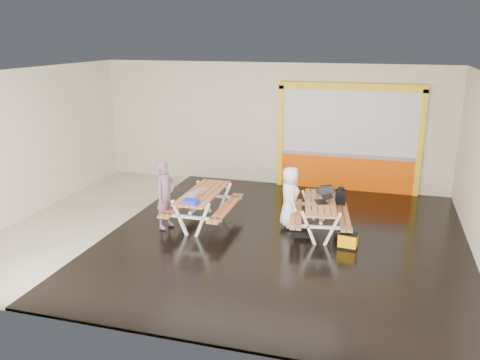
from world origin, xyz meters
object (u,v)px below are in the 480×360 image
(backpack, at_px, (341,196))
(fluke_bag, at_px, (348,241))
(picnic_table_right, at_px, (320,209))
(picnic_table_left, at_px, (203,200))
(dark_case, at_px, (303,233))
(toolbox, at_px, (326,190))
(person_right, at_px, (290,197))
(person_left, at_px, (165,194))
(laptop_right, at_px, (323,200))
(laptop_left, at_px, (195,193))
(blue_pouch, at_px, (191,202))

(backpack, relative_size, fluke_bag, 0.95)
(picnic_table_right, bearing_deg, picnic_table_left, -175.16)
(picnic_table_left, distance_m, dark_case, 2.38)
(toolbox, bearing_deg, backpack, 19.85)
(person_right, bearing_deg, person_left, 86.55)
(toolbox, distance_m, backpack, 0.38)
(person_left, bearing_deg, toolbox, -53.59)
(person_left, xyz_separation_m, laptop_right, (3.40, 0.71, -0.04))
(picnic_table_left, bearing_deg, backpack, 17.52)
(picnic_table_left, relative_size, toolbox, 5.13)
(person_left, xyz_separation_m, laptop_left, (0.62, 0.21, 0.02))
(picnic_table_right, height_order, person_right, person_right)
(person_left, bearing_deg, picnic_table_right, -62.85)
(picnic_table_right, height_order, dark_case, picnic_table_right)
(laptop_right, relative_size, backpack, 1.18)
(blue_pouch, distance_m, toolbox, 3.11)
(picnic_table_right, height_order, laptop_left, laptop_left)
(toolbox, relative_size, backpack, 1.00)
(picnic_table_right, distance_m, backpack, 0.82)
(picnic_table_left, xyz_separation_m, dark_case, (2.32, -0.12, -0.50))
(person_right, xyz_separation_m, blue_pouch, (-1.90, -1.14, 0.07))
(picnic_table_left, height_order, dark_case, picnic_table_left)
(picnic_table_right, xyz_separation_m, laptop_right, (0.06, -0.01, 0.23))
(person_left, xyz_separation_m, person_right, (2.65, 0.79, -0.06))
(picnic_table_left, relative_size, fluke_bag, 4.86)
(person_left, distance_m, fluke_bag, 4.06)
(toolbox, xyz_separation_m, dark_case, (-0.35, -0.95, -0.71))
(person_left, bearing_deg, backpack, -53.72)
(laptop_right, bearing_deg, person_left, -168.19)
(picnic_table_left, height_order, picnic_table_right, picnic_table_left)
(laptop_left, height_order, laptop_right, laptop_left)
(laptop_right, height_order, toolbox, toolbox)
(picnic_table_left, bearing_deg, person_left, -144.87)
(laptop_left, bearing_deg, blue_pouch, -76.27)
(blue_pouch, distance_m, fluke_bag, 3.34)
(dark_case, bearing_deg, laptop_right, 42.10)
(blue_pouch, bearing_deg, person_right, 30.94)
(fluke_bag, bearing_deg, laptop_right, 130.91)
(backpack, xyz_separation_m, dark_case, (-0.68, -1.07, -0.57))
(backpack, bearing_deg, dark_case, -122.59)
(dark_case, bearing_deg, laptop_left, -176.21)
(picnic_table_left, bearing_deg, fluke_bag, -8.42)
(toolbox, bearing_deg, picnic_table_right, -93.69)
(laptop_left, xyz_separation_m, fluke_bag, (3.39, -0.21, -0.65))
(backpack, height_order, dark_case, backpack)
(dark_case, bearing_deg, picnic_table_left, 177.02)
(person_right, distance_m, dark_case, 0.87)
(picnic_table_left, distance_m, picnic_table_right, 2.64)
(laptop_left, relative_size, blue_pouch, 1.38)
(picnic_table_right, xyz_separation_m, dark_case, (-0.31, -0.34, -0.46))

